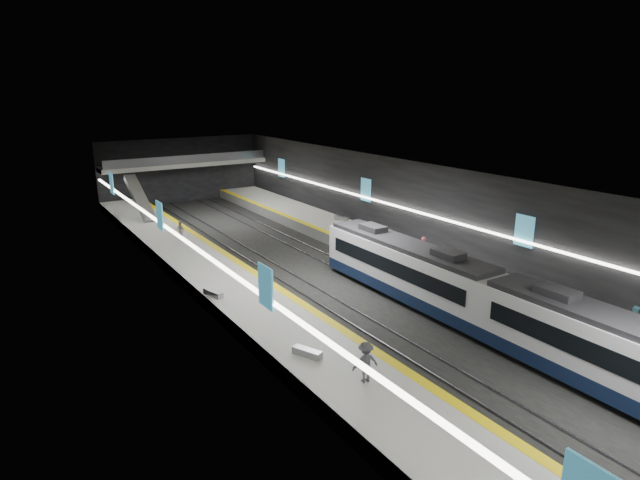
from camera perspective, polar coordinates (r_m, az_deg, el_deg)
ground at (r=39.49m, az=2.03°, el=-4.80°), size 70.00×70.00×0.00m
ceiling at (r=37.40m, az=2.15°, el=6.73°), size 20.00×70.00×0.04m
wall_left at (r=33.82m, az=-12.04°, el=-1.60°), size 0.04×70.00×8.00m
wall_right at (r=44.51m, az=12.78°, el=2.60°), size 0.04×70.00×8.00m
wall_back at (r=69.39m, az=-14.61°, el=7.21°), size 20.00×0.04×8.00m
platform_left at (r=35.88m, az=-7.96°, el=-6.30°), size 5.00×70.00×1.00m
tile_surface_left at (r=35.69m, az=-7.99°, el=-5.54°), size 5.00×70.00×0.02m
tactile_strip_left at (r=36.58m, az=-4.85°, el=-4.88°), size 0.60×70.00×0.02m
platform_right at (r=43.77m, az=10.17°, el=-2.24°), size 5.00×70.00×1.00m
tile_surface_right at (r=43.61m, az=10.20°, el=-1.61°), size 5.00×70.00×0.02m
tactile_strip_right at (r=42.21m, az=7.99°, el=-2.09°), size 0.60×70.00×0.02m
rails at (r=39.47m, az=2.03°, el=-4.72°), size 6.52×70.00×0.12m
train at (r=32.10m, az=18.07°, el=-6.46°), size 2.69×30.04×3.60m
ad_posters at (r=38.92m, az=1.26°, el=1.84°), size 19.94×53.50×2.20m
cove_light_left at (r=33.95m, az=-11.70°, el=-1.87°), size 0.25×68.60×0.12m
cove_light_right at (r=44.42m, az=12.58°, el=2.32°), size 0.25×68.60×0.12m
mezzanine_bridge at (r=67.29m, az=-14.11°, el=7.88°), size 20.00×3.00×1.50m
escalator at (r=59.03m, az=-18.70°, el=4.31°), size 1.20×7.50×3.92m
bench_left_near at (r=27.41m, az=-1.38°, el=-11.92°), size 1.05×1.64×0.39m
bench_left_far at (r=35.36m, az=-11.31°, el=-5.59°), size 0.84×1.67×0.39m
bench_right_near at (r=36.61m, az=26.86°, el=-6.24°), size 1.18×2.14×0.51m
bench_right_far at (r=54.10m, az=2.31°, el=2.29°), size 0.95×1.66×0.39m
passenger_right_a at (r=41.93m, az=10.99°, el=-0.97°), size 0.55×0.77×1.98m
passenger_right_b at (r=34.00m, az=30.51°, el=-7.39°), size 1.00×0.92×1.64m
passenger_left_a at (r=48.57m, az=-14.67°, el=0.96°), size 0.78×1.07×1.68m
passenger_left_b at (r=25.02m, az=4.87°, el=-12.88°), size 1.38×0.96×1.95m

